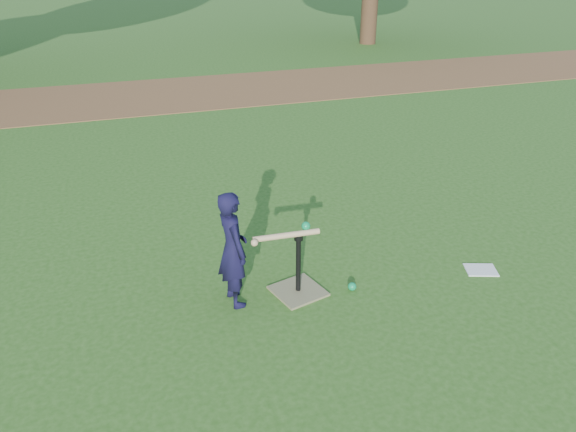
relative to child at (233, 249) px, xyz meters
name	(u,v)px	position (x,y,z in m)	size (l,w,h in m)	color
ground	(295,274)	(0.66, 0.26, -0.54)	(80.00, 80.00, 0.00)	#285116
dirt_strip	(181,93)	(0.66, 7.76, -0.53)	(24.00, 3.00, 0.01)	brown
child	(233,249)	(0.00, 0.00, 0.00)	(0.39, 0.26, 1.08)	black
wiffle_ball_ground	(352,287)	(1.08, -0.18, -0.50)	(0.08, 0.08, 0.08)	#0C8749
clipboard	(481,270)	(2.44, -0.26, -0.53)	(0.30, 0.23, 0.01)	white
batting_tee	(298,282)	(0.59, -0.05, -0.43)	(0.53, 0.53, 0.61)	olive
swing_action	(287,234)	(0.48, -0.06, 0.10)	(0.63, 0.15, 0.11)	tan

